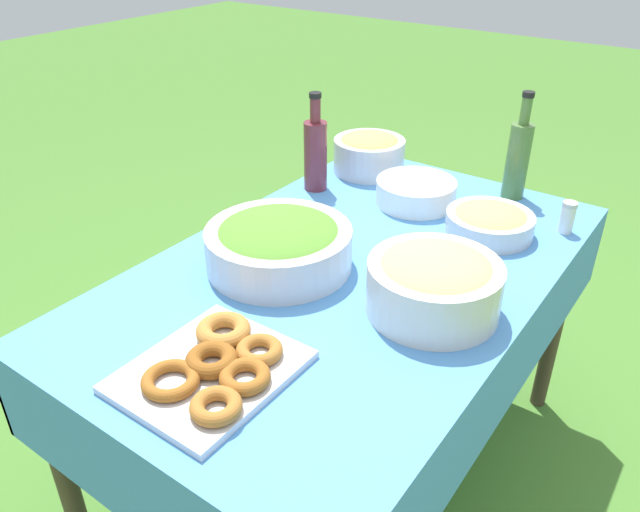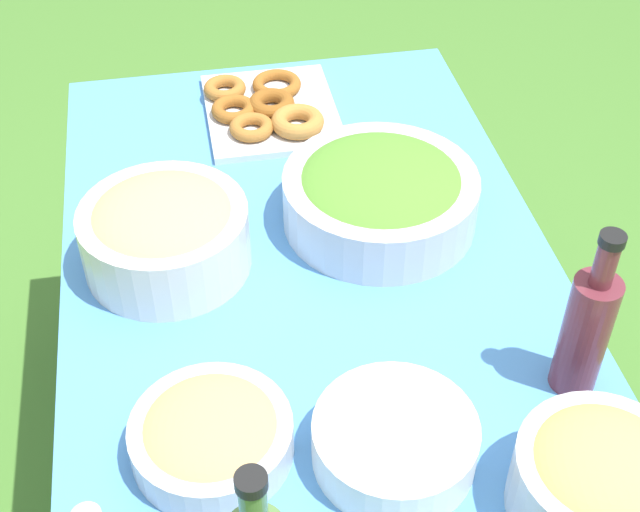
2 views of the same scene
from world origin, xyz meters
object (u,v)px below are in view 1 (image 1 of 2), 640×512
Objects in this scene: olive_oil_bottle at (518,157)px; wine_bottle at (315,152)px; plate_stack at (416,192)px; fruit_bowl at (369,152)px; bread_bowl at (490,221)px; pasta_bowl at (434,282)px; salad_bowl at (279,243)px; donut_platter at (216,367)px.

wine_bottle is (-0.30, 0.52, -0.01)m from olive_oil_bottle.
plate_stack is 0.78× the size of wine_bottle.
wine_bottle reaches higher than fruit_bowl.
bread_bowl is at bearing -172.30° from olive_oil_bottle.
plate_stack is 0.26m from bread_bowl.
pasta_bowl is 0.81m from fruit_bowl.
salad_bowl is 0.53m from plate_stack.
salad_bowl is at bearing 156.51° from olive_oil_bottle.
pasta_bowl is 1.25× the size of bread_bowl.
pasta_bowl is at bearing -138.32° from fruit_bowl.
donut_platter is at bearing -176.50° from plate_stack.
salad_bowl is at bearing 22.04° from donut_platter.
fruit_bowl is (-0.08, 0.46, -0.06)m from olive_oil_bottle.
salad_bowl reaches higher than donut_platter.
fruit_bowl is (0.19, 0.50, 0.03)m from bread_bowl.
fruit_bowl is at bearing 12.43° from salad_bowl.
olive_oil_bottle is at bearing 7.70° from bread_bowl.
fruit_bowl is at bearing 61.78° from plate_stack.
pasta_bowl is at bearing -83.26° from salad_bowl.
pasta_bowl is (0.05, -0.39, 0.01)m from salad_bowl.
fruit_bowl is (0.13, 0.24, 0.03)m from plate_stack.
fruit_bowl is (0.60, 0.54, -0.01)m from pasta_bowl.
pasta_bowl is 0.91× the size of olive_oil_bottle.
plate_stack is at bearing -118.22° from fruit_bowl.
wine_bottle is (0.82, 0.36, 0.10)m from donut_platter.
salad_bowl is 0.58m from bread_bowl.
donut_platter is 1.40× the size of fruit_bowl.
plate_stack is 0.73× the size of olive_oil_bottle.
plate_stack is at bearing 77.25° from bread_bowl.
plate_stack is 0.32m from olive_oil_bottle.
wine_bottle is at bearing 25.19° from salad_bowl.
wine_bottle reaches higher than salad_bowl.
pasta_bowl is at bearing -174.67° from bread_bowl.
plate_stack is 0.33m from wine_bottle.
bread_bowl reaches higher than plate_stack.
plate_stack is at bearing -11.06° from salad_bowl.
bread_bowl is 1.01× the size of fruit_bowl.
olive_oil_bottle is at bearing -23.49° from salad_bowl.
fruit_bowl reaches higher than salad_bowl.
donut_platter is at bearing 171.79° from olive_oil_bottle.
salad_bowl reaches higher than bread_bowl.
salad_bowl is at bearing -167.57° from fruit_bowl.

